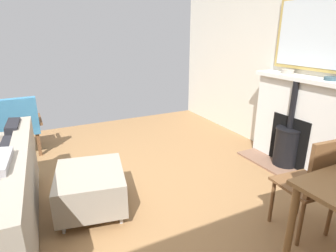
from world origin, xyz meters
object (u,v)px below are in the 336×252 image
at_px(fireplace, 296,127).
at_px(mantel_bowl_near, 288,71).
at_px(mantel_bowl_far, 332,78).
at_px(ottoman, 91,187).
at_px(armchair_accent, 14,124).
at_px(dining_chair_near_fireplace, 315,181).

bearing_deg(fireplace, mantel_bowl_near, -95.42).
bearing_deg(mantel_bowl_far, fireplace, -85.73).
xyz_separation_m(ottoman, armchair_accent, (0.64, -1.71, 0.21)).
relative_size(fireplace, mantel_bowl_far, 8.52).
height_order(fireplace, ottoman, fireplace).
distance_m(fireplace, ottoman, 2.52).
bearing_deg(fireplace, armchair_accent, -30.88).
xyz_separation_m(ottoman, dining_chair_near_fireplace, (-1.53, 1.15, 0.27)).
distance_m(mantel_bowl_near, dining_chair_near_fireplace, 1.71).
distance_m(ottoman, armchair_accent, 1.84).
xyz_separation_m(mantel_bowl_near, armchair_accent, (3.17, -1.62, -0.71)).
relative_size(fireplace, ottoman, 1.57).
xyz_separation_m(fireplace, dining_chair_near_fireplace, (0.96, 0.98, -0.00)).
height_order(mantel_bowl_far, dining_chair_near_fireplace, mantel_bowl_far).
height_order(ottoman, dining_chair_near_fireplace, dining_chair_near_fireplace).
bearing_deg(mantel_bowl_far, mantel_bowl_near, -90.00).
relative_size(mantel_bowl_near, armchair_accent, 0.19).
height_order(mantel_bowl_far, ottoman, mantel_bowl_far).
xyz_separation_m(armchair_accent, dining_chair_near_fireplace, (-2.18, 2.86, 0.06)).
xyz_separation_m(fireplace, mantel_bowl_near, (-0.02, -0.25, 0.65)).
height_order(mantel_bowl_far, armchair_accent, mantel_bowl_far).
bearing_deg(mantel_bowl_far, dining_chair_near_fireplace, 33.68).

